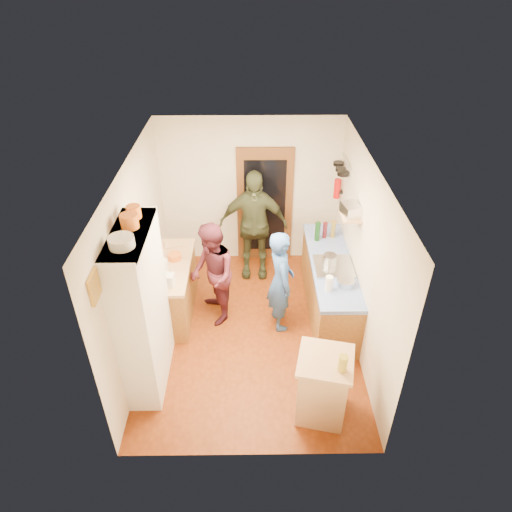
{
  "coord_description": "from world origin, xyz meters",
  "views": [
    {
      "loc": [
        0.02,
        -4.99,
        4.72
      ],
      "look_at": [
        0.08,
        0.15,
        1.24
      ],
      "focal_mm": 32.0,
      "sensor_mm": 36.0,
      "label": 1
    }
  ],
  "objects_px": {
    "hutch_body": "(143,311)",
    "person_back": "(254,225)",
    "person_hob": "(283,282)",
    "island_base": "(323,388)",
    "person_left": "(214,273)",
    "right_counter_base": "(329,287)"
  },
  "relations": [
    {
      "from": "hutch_body",
      "to": "person_left",
      "type": "height_order",
      "value": "hutch_body"
    },
    {
      "from": "person_back",
      "to": "hutch_body",
      "type": "bearing_deg",
      "value": -119.14
    },
    {
      "from": "hutch_body",
      "to": "person_left",
      "type": "bearing_deg",
      "value": 56.92
    },
    {
      "from": "person_hob",
      "to": "person_back",
      "type": "height_order",
      "value": "person_back"
    },
    {
      "from": "island_base",
      "to": "person_back",
      "type": "distance_m",
      "value": 3.06
    },
    {
      "from": "person_back",
      "to": "right_counter_base",
      "type": "bearing_deg",
      "value": -39.06
    },
    {
      "from": "hutch_body",
      "to": "person_back",
      "type": "bearing_deg",
      "value": 59.11
    },
    {
      "from": "right_counter_base",
      "to": "person_back",
      "type": "relative_size",
      "value": 1.15
    },
    {
      "from": "person_left",
      "to": "hutch_body",
      "type": "bearing_deg",
      "value": -49.73
    },
    {
      "from": "person_left",
      "to": "island_base",
      "type": "bearing_deg",
      "value": 20.86
    },
    {
      "from": "right_counter_base",
      "to": "person_hob",
      "type": "relative_size",
      "value": 1.38
    },
    {
      "from": "hutch_body",
      "to": "person_hob",
      "type": "height_order",
      "value": "hutch_body"
    },
    {
      "from": "hutch_body",
      "to": "person_back",
      "type": "xyz_separation_m",
      "value": [
        1.36,
        2.28,
        -0.14
      ]
    },
    {
      "from": "person_left",
      "to": "person_back",
      "type": "distance_m",
      "value": 1.27
    },
    {
      "from": "island_base",
      "to": "person_left",
      "type": "relative_size",
      "value": 0.53
    },
    {
      "from": "person_hob",
      "to": "island_base",
      "type": "bearing_deg",
      "value": -175.82
    },
    {
      "from": "right_counter_base",
      "to": "person_hob",
      "type": "height_order",
      "value": "person_hob"
    },
    {
      "from": "hutch_body",
      "to": "right_counter_base",
      "type": "distance_m",
      "value": 2.9
    },
    {
      "from": "right_counter_base",
      "to": "island_base",
      "type": "bearing_deg",
      "value": -100.4
    },
    {
      "from": "island_base",
      "to": "person_back",
      "type": "height_order",
      "value": "person_back"
    },
    {
      "from": "island_base",
      "to": "person_back",
      "type": "relative_size",
      "value": 0.45
    },
    {
      "from": "hutch_body",
      "to": "person_hob",
      "type": "relative_size",
      "value": 1.38
    }
  ]
}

